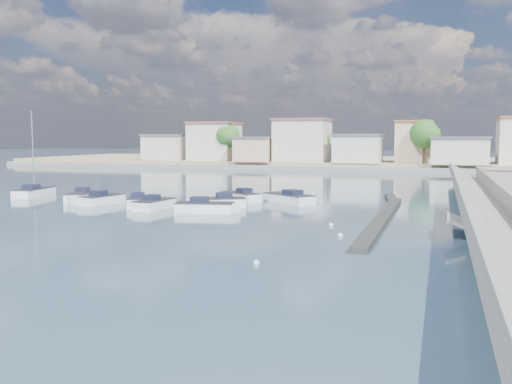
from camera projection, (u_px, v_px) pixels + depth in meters
ground at (350, 185)px, 72.58m from camera, size 400.00×400.00×0.00m
breakwater at (385, 213)px, 44.58m from camera, size 2.00×31.02×0.35m
far_shore_land at (387, 163)px, 121.74m from camera, size 160.00×40.00×1.40m
far_shore_quay at (376, 169)px, 101.89m from camera, size 160.00×2.50×0.80m
far_town at (440, 144)px, 103.76m from camera, size 113.01×12.80×8.35m
shore_trees at (425, 137)px, 96.03m from camera, size 74.56×38.32×7.92m
motorboat_a at (139, 202)px, 50.65m from camera, size 3.02×4.51×1.48m
motorboat_b at (156, 205)px, 48.62m from camera, size 2.15×4.89×1.48m
motorboat_c at (287, 199)px, 53.40m from camera, size 5.61×4.95×1.48m
motorboat_d at (216, 203)px, 49.70m from camera, size 4.83×3.83×1.48m
motorboat_e at (104, 200)px, 52.37m from camera, size 2.47×5.17×1.48m
motorboat_f at (240, 197)px, 54.91m from camera, size 4.54×3.90×1.48m
motorboat_g at (80, 197)px, 54.46m from camera, size 3.08×5.29×1.48m
motorboat_h at (208, 208)px, 46.28m from camera, size 5.32×2.77×1.48m
sailboat at (36, 192)px, 59.34m from camera, size 2.88×6.34×9.00m
mooring_buoys at (358, 214)px, 44.86m from camera, size 15.31×34.29×0.32m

